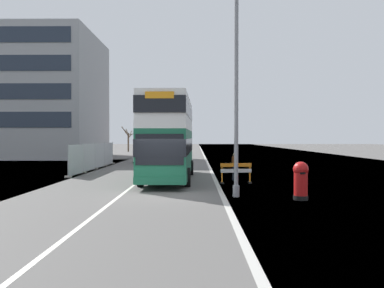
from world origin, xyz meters
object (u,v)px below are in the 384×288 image
Objects in this scene: red_pillar_postbox at (301,179)px; car_oncoming_near at (145,153)px; roadworks_barrier at (236,171)px; car_receding_mid at (147,150)px; pedestrian_at_kerb at (235,167)px; lamppost_foreground at (236,96)px; double_decker_bus at (169,137)px; car_receding_far at (160,148)px.

red_pillar_postbox is 0.36× the size of car_oncoming_near.
roadworks_barrier is 27.63m from car_receding_mid.
pedestrian_at_kerb is at bearing 87.09° from roadworks_barrier.
lamppost_foreground is at bearing 162.68° from red_pillar_postbox.
car_oncoming_near is at bearing 113.77° from pedestrian_at_kerb.
pedestrian_at_kerb is at bearing -4.75° from double_decker_bus.
car_oncoming_near is 1.09× the size of car_receding_mid.
roadworks_barrier is at bearing -78.23° from car_receding_far.
double_decker_bus is 6.91× the size of pedestrian_at_kerb.
car_receding_mid is at bearing 107.11° from roadworks_barrier.
car_oncoming_near is at bearing -84.72° from car_receding_mid.
car_receding_far reaches higher than red_pillar_postbox.
pedestrian_at_kerb is at bearing -77.55° from car_receding_far.
pedestrian_at_kerb is at bearing -66.23° from car_oncoming_near.
red_pillar_postbox is at bearing -72.46° from car_receding_mid.
car_receding_mid is 26.10m from pedestrian_at_kerb.
lamppost_foreground is at bearing -94.97° from pedestrian_at_kerb.
roadworks_barrier is 1.07× the size of pedestrian_at_kerb.
car_receding_mid is at bearing 95.28° from car_oncoming_near.
lamppost_foreground reaches higher than pedestrian_at_kerb.
pedestrian_at_kerb reaches higher than red_pillar_postbox.
lamppost_foreground is 5.57× the size of pedestrian_at_kerb.
car_oncoming_near is at bearing 106.25° from lamppost_foreground.
double_decker_bus is at bearing -83.87° from car_receding_far.
lamppost_foreground reaches higher than car_oncoming_near.
double_decker_bus is 6.46× the size of roadworks_barrier.
lamppost_foreground is at bearing -76.38° from car_receding_mid.
double_decker_bus is 4.70m from roadworks_barrier.
roadworks_barrier is 1.64m from pedestrian_at_kerb.
pedestrian_at_kerb is (0.58, 6.70, -3.53)m from lamppost_foreground.
car_receding_mid reaches higher than pedestrian_at_kerb.
car_receding_far is (-3.64, 33.91, -1.59)m from double_decker_bus.
car_receding_far reaches higher than car_receding_mid.
double_decker_bus reaches higher than car_oncoming_near.
car_receding_mid is (-8.13, 26.41, 0.28)m from roadworks_barrier.
roadworks_barrier is 0.40× the size of car_receding_far.
car_receding_far is at bearing 102.45° from pedestrian_at_kerb.
car_oncoming_near is 2.63× the size of pedestrian_at_kerb.
car_receding_far is at bearing 99.67° from lamppost_foreground.
car_receding_far reaches higher than roadworks_barrier.
roadworks_barrier is at bearing 84.37° from lamppost_foreground.
double_decker_bus is 2.87× the size of car_receding_mid.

